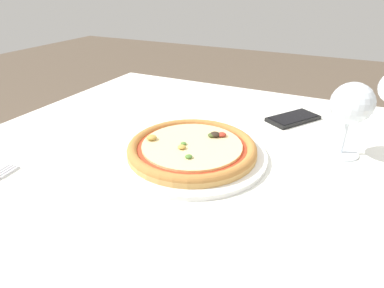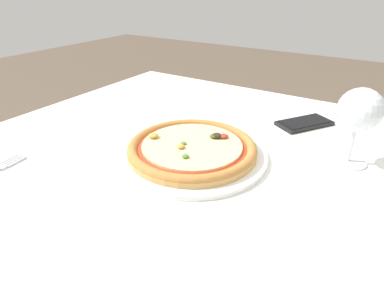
% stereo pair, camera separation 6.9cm
% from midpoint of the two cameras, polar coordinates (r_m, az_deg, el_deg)
% --- Properties ---
extents(dining_table, '(1.22, 0.98, 0.76)m').
position_cam_midpoint_polar(dining_table, '(0.75, 8.61, -8.88)').
color(dining_table, '#997047').
rests_on(dining_table, ground_plane).
extents(pizza_plate, '(0.32, 0.32, 0.04)m').
position_cam_midpoint_polar(pizza_plate, '(0.69, 2.84, -1.04)').
color(pizza_plate, white).
rests_on(pizza_plate, dining_table).
extents(wine_glass_far_right, '(0.09, 0.09, 0.16)m').
position_cam_midpoint_polar(wine_glass_far_right, '(0.73, 30.14, 4.89)').
color(wine_glass_far_right, silver).
rests_on(wine_glass_far_right, dining_table).
extents(cell_phone, '(0.14, 0.16, 0.01)m').
position_cam_midpoint_polar(cell_phone, '(0.91, 21.42, 3.43)').
color(cell_phone, black).
rests_on(cell_phone, dining_table).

